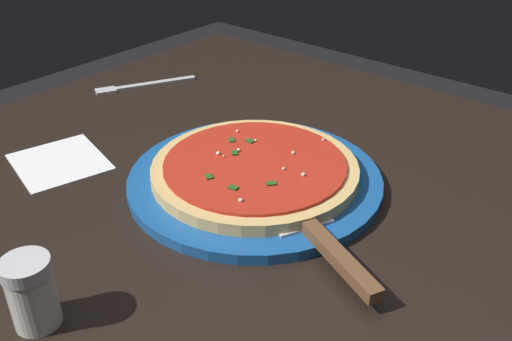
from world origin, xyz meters
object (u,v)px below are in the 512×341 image
(parmesan_shaker, at_px, (32,292))
(serving_plate, at_px, (256,179))
(pizza_server, at_px, (320,239))
(pizza, at_px, (256,168))
(fork, at_px, (140,86))
(napkin_folded_right, at_px, (60,162))

(parmesan_shaker, bearing_deg, serving_plate, -89.57)
(pizza_server, bearing_deg, pizza, -24.34)
(pizza, distance_m, fork, 0.40)
(pizza_server, distance_m, parmesan_shaker, 0.30)
(serving_plate, bearing_deg, parmesan_shaker, 90.43)
(serving_plate, xyz_separation_m, pizza_server, (-0.15, 0.07, 0.01))
(pizza_server, relative_size, fork, 1.26)
(napkin_folded_right, height_order, fork, fork)
(napkin_folded_right, xyz_separation_m, parmesan_shaker, (-0.25, 0.19, 0.04))
(pizza_server, bearing_deg, serving_plate, -24.35)
(serving_plate, xyz_separation_m, fork, (0.38, -0.12, -0.00))
(pizza_server, height_order, fork, pizza_server)
(pizza, relative_size, pizza_server, 1.25)
(pizza, height_order, pizza_server, pizza)
(napkin_folded_right, height_order, parmesan_shaker, parmesan_shaker)
(serving_plate, relative_size, fork, 1.93)
(pizza, height_order, fork, pizza)
(fork, relative_size, parmesan_shaker, 2.35)
(fork, bearing_deg, pizza_server, 160.46)
(pizza, xyz_separation_m, parmesan_shaker, (-0.00, 0.33, 0.01))
(serving_plate, xyz_separation_m, napkin_folded_right, (0.25, 0.14, -0.01))
(serving_plate, relative_size, napkin_folded_right, 2.62)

